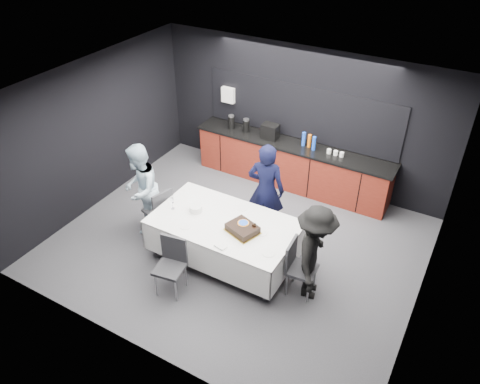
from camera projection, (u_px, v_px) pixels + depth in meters
name	position (u px, v px, depth m)	size (l,w,h in m)	color
ground	(237.00, 244.00, 8.15)	(6.00, 6.00, 0.00)	#45454A
room_shell	(237.00, 151.00, 7.09)	(6.04, 5.04, 2.82)	white
kitchenette	(291.00, 161.00, 9.43)	(4.10, 0.64, 2.05)	#61190F
party_table	(225.00, 228.00, 7.50)	(2.32, 1.32, 0.78)	#99999E
cake_assembly	(243.00, 229.00, 7.18)	(0.58, 0.53, 0.16)	gold
plate_stack	(196.00, 208.00, 7.62)	(0.21, 0.21, 0.10)	white
loose_plate_near	(185.00, 226.00, 7.31)	(0.19, 0.19, 0.01)	white
loose_plate_right_a	(261.00, 232.00, 7.19)	(0.20, 0.20, 0.01)	white
loose_plate_right_b	(268.00, 253.00, 6.80)	(0.20, 0.20, 0.01)	white
loose_plate_far	(242.00, 208.00, 7.71)	(0.18, 0.18, 0.01)	white
fork_pile	(221.00, 246.00, 6.91)	(0.18, 0.11, 0.03)	white
champagne_flute	(172.00, 201.00, 7.61)	(0.06, 0.06, 0.22)	white
chair_left	(160.00, 209.00, 8.11)	(0.52, 0.52, 0.92)	#2A2A2E
chair_right	(297.00, 264.00, 6.97)	(0.45, 0.45, 0.92)	#2A2A2E
chair_near	(172.00, 261.00, 7.02)	(0.48, 0.48, 0.92)	#2A2A2E
person_center	(266.00, 190.00, 7.97)	(0.64, 0.42, 1.76)	black
person_left	(141.00, 189.00, 8.08)	(0.81, 0.63, 1.66)	silver
person_right	(315.00, 253.00, 6.78)	(1.03, 0.59, 1.59)	black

